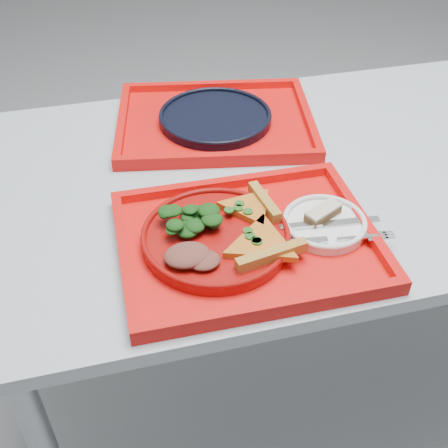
{
  "coord_description": "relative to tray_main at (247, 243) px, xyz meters",
  "views": [
    {
      "loc": [
        -0.52,
        -0.92,
        1.43
      ],
      "look_at": [
        -0.34,
        -0.18,
        0.78
      ],
      "focal_mm": 45.0,
      "sensor_mm": 36.0,
      "label": 1
    }
  ],
  "objects": [
    {
      "name": "table",
      "position": [
        0.3,
        0.21,
        -0.08
      ],
      "size": [
        1.6,
        0.8,
        0.75
      ],
      "color": "#ABB4BF",
      "rests_on": "ground"
    },
    {
      "name": "tray_main",
      "position": [
        0.0,
        0.0,
        0.0
      ],
      "size": [
        0.46,
        0.36,
        0.01
      ],
      "primitive_type": "cube",
      "rotation": [
        0.0,
        0.0,
        -0.02
      ],
      "color": "red",
      "rests_on": "table"
    },
    {
      "name": "fork",
      "position": [
        0.14,
        -0.05,
        0.02
      ],
      "size": [
        0.19,
        0.04,
        0.01
      ],
      "primitive_type": "cube",
      "rotation": [
        0.0,
        0.0,
        -0.12
      ],
      "color": "silver",
      "rests_on": "side_plate"
    },
    {
      "name": "pizza_slice_b",
      "position": [
        0.02,
        0.06,
        0.03
      ],
      "size": [
        0.14,
        0.12,
        0.02
      ],
      "primitive_type": null,
      "rotation": [
        0.0,
        0.0,
        3.28
      ],
      "color": "orange",
      "rests_on": "dinner_plate"
    },
    {
      "name": "dessert_bar",
      "position": [
        0.15,
        0.01,
        0.03
      ],
      "size": [
        0.08,
        0.06,
        0.02
      ],
      "rotation": [
        0.0,
        0.0,
        0.47
      ],
      "color": "#4C2E19",
      "rests_on": "side_plate"
    },
    {
      "name": "ground",
      "position": [
        0.3,
        0.21,
        -0.76
      ],
      "size": [
        10.0,
        10.0,
        0.0
      ],
      "primitive_type": "plane",
      "color": "#95979D",
      "rests_on": "ground"
    },
    {
      "name": "salad_heap",
      "position": [
        -0.1,
        0.05,
        0.05
      ],
      "size": [
        0.09,
        0.08,
        0.04
      ],
      "primitive_type": "ellipsoid",
      "color": "black",
      "rests_on": "dinner_plate"
    },
    {
      "name": "tray_far",
      "position": [
        0.04,
        0.42,
        0.0
      ],
      "size": [
        0.51,
        0.43,
        0.01
      ],
      "primitive_type": "cube",
      "rotation": [
        0.0,
        0.0,
        -0.18
      ],
      "color": "red",
      "rests_on": "table"
    },
    {
      "name": "knife",
      "position": [
        0.15,
        -0.01,
        0.02
      ],
      "size": [
        0.19,
        0.03,
        0.01
      ],
      "primitive_type": "cube",
      "rotation": [
        0.0,
        0.0,
        -0.1
      ],
      "color": "silver",
      "rests_on": "side_plate"
    },
    {
      "name": "side_plate",
      "position": [
        0.14,
        0.0,
        0.01
      ],
      "size": [
        0.15,
        0.15,
        0.01
      ],
      "primitive_type": "cylinder",
      "color": "white",
      "rests_on": "tray_main"
    },
    {
      "name": "dinner_plate",
      "position": [
        -0.05,
        0.01,
        0.02
      ],
      "size": [
        0.26,
        0.26,
        0.02
      ],
      "primitive_type": "cylinder",
      "color": "#920C09",
      "rests_on": "tray_main"
    },
    {
      "name": "navy_plate",
      "position": [
        0.04,
        0.42,
        0.01
      ],
      "size": [
        0.26,
        0.26,
        0.02
      ],
      "primitive_type": "cylinder",
      "color": "black",
      "rests_on": "tray_far"
    },
    {
      "name": "meat_portion",
      "position": [
        -0.12,
        -0.04,
        0.04
      ],
      "size": [
        0.08,
        0.06,
        0.02
      ],
      "primitive_type": "ellipsoid",
      "color": "brown",
      "rests_on": "dinner_plate"
    },
    {
      "name": "pizza_slice_a",
      "position": [
        0.01,
        -0.04,
        0.03
      ],
      "size": [
        0.15,
        0.17,
        0.02
      ],
      "primitive_type": null,
      "rotation": [
        0.0,
        0.0,
        1.75
      ],
      "color": "orange",
      "rests_on": "dinner_plate"
    }
  ]
}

